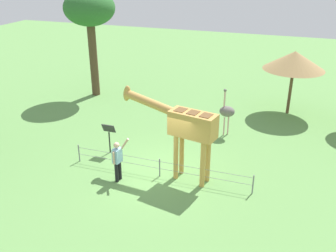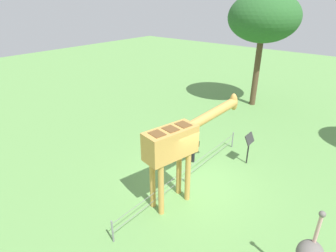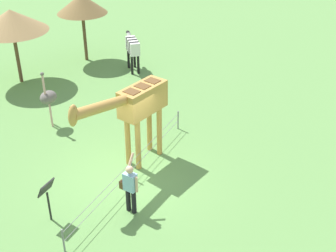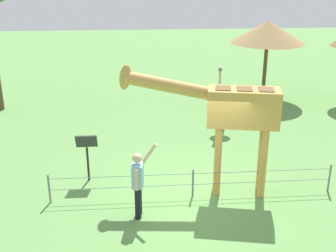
{
  "view_description": "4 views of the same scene",
  "coord_description": "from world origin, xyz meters",
  "px_view_note": "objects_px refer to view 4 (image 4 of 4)",
  "views": [
    {
      "loc": [
        -4.39,
        11.76,
        7.71
      ],
      "look_at": [
        -0.16,
        -0.35,
        1.91
      ],
      "focal_mm": 40.49,
      "sensor_mm": 36.0,
      "label": 1
    },
    {
      "loc": [
        -6.94,
        -4.66,
        6.26
      ],
      "look_at": [
        -0.32,
        0.79,
        2.25
      ],
      "focal_mm": 29.79,
      "sensor_mm": 36.0,
      "label": 2
    },
    {
      "loc": [
        10.18,
        6.4,
        8.87
      ],
      "look_at": [
        -0.5,
        1.19,
        1.95
      ],
      "focal_mm": 49.35,
      "sensor_mm": 36.0,
      "label": 3
    },
    {
      "loc": [
        1.36,
        9.32,
        5.39
      ],
      "look_at": [
        0.63,
        0.25,
        1.95
      ],
      "focal_mm": 45.03,
      "sensor_mm": 36.0,
      "label": 4
    }
  ],
  "objects_px": {
    "giraffe": "(229,111)",
    "ostrich": "(223,98)",
    "visitor": "(138,181)",
    "shade_hut_near": "(268,32)",
    "info_sign": "(87,148)"
  },
  "relations": [
    {
      "from": "info_sign",
      "to": "ostrich",
      "type": "bearing_deg",
      "value": -142.04
    },
    {
      "from": "giraffe",
      "to": "shade_hut_near",
      "type": "xyz_separation_m",
      "value": [
        -3.36,
        -7.99,
        0.7
      ]
    },
    {
      "from": "giraffe",
      "to": "ostrich",
      "type": "bearing_deg",
      "value": -100.41
    },
    {
      "from": "ostrich",
      "to": "info_sign",
      "type": "xyz_separation_m",
      "value": [
        4.31,
        3.36,
        -0.23
      ]
    },
    {
      "from": "shade_hut_near",
      "to": "visitor",
      "type": "bearing_deg",
      "value": 58.2
    },
    {
      "from": "shade_hut_near",
      "to": "ostrich",
      "type": "bearing_deg",
      "value": 55.61
    },
    {
      "from": "shade_hut_near",
      "to": "info_sign",
      "type": "xyz_separation_m",
      "value": [
        6.9,
        7.15,
        -1.9
      ]
    },
    {
      "from": "visitor",
      "to": "ostrich",
      "type": "bearing_deg",
      "value": -119.83
    },
    {
      "from": "giraffe",
      "to": "info_sign",
      "type": "relative_size",
      "value": 2.96
    },
    {
      "from": "giraffe",
      "to": "visitor",
      "type": "height_order",
      "value": "giraffe"
    },
    {
      "from": "giraffe",
      "to": "ostrich",
      "type": "relative_size",
      "value": 1.74
    },
    {
      "from": "shade_hut_near",
      "to": "info_sign",
      "type": "distance_m",
      "value": 10.12
    },
    {
      "from": "ostrich",
      "to": "shade_hut_near",
      "type": "xyz_separation_m",
      "value": [
        -2.59,
        -3.79,
        1.68
      ]
    },
    {
      "from": "visitor",
      "to": "ostrich",
      "type": "xyz_separation_m",
      "value": [
        -2.99,
        -5.22,
        0.27
      ]
    },
    {
      "from": "shade_hut_near",
      "to": "info_sign",
      "type": "height_order",
      "value": "shade_hut_near"
    }
  ]
}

